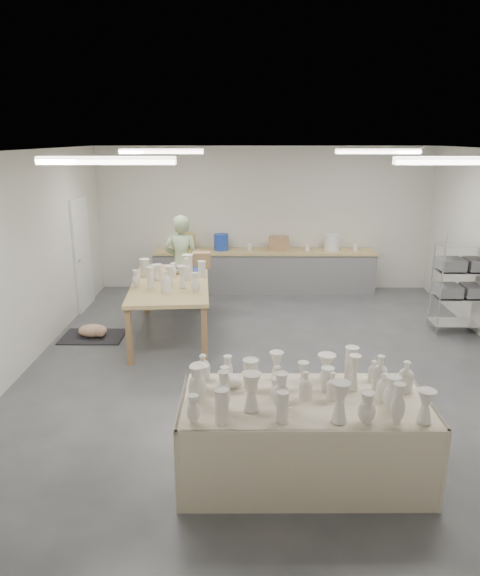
{
  "coord_description": "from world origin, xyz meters",
  "views": [
    {
      "loc": [
        -0.39,
        -6.81,
        3.17
      ],
      "look_at": [
        -0.47,
        0.37,
        1.05
      ],
      "focal_mm": 32.0,
      "sensor_mm": 36.0,
      "label": 1
    }
  ],
  "objects_px": {
    "red_stool": "(185,291)",
    "potter": "(182,263)",
    "drying_table": "(303,434)",
    "work_table": "(174,280)"
  },
  "relations": [
    {
      "from": "red_stool",
      "to": "potter",
      "type": "bearing_deg",
      "value": -90.0
    },
    {
      "from": "drying_table",
      "to": "work_table",
      "type": "xyz_separation_m",
      "value": [
        -1.73,
        3.77,
        0.47
      ]
    },
    {
      "from": "work_table",
      "to": "potter",
      "type": "xyz_separation_m",
      "value": [
        -0.02,
        1.27,
        -0.01
      ]
    },
    {
      "from": "work_table",
      "to": "red_stool",
      "type": "relative_size",
      "value": 6.06
    },
    {
      "from": "red_stool",
      "to": "work_table",
      "type": "bearing_deg",
      "value": -89.39
    },
    {
      "from": "work_table",
      "to": "red_stool",
      "type": "bearing_deg",
      "value": 85.82
    },
    {
      "from": "drying_table",
      "to": "red_stool",
      "type": "distance_m",
      "value": 5.59
    },
    {
      "from": "work_table",
      "to": "red_stool",
      "type": "height_order",
      "value": "work_table"
    },
    {
      "from": "drying_table",
      "to": "potter",
      "type": "height_order",
      "value": "potter"
    },
    {
      "from": "potter",
      "to": "red_stool",
      "type": "bearing_deg",
      "value": -89.48
    }
  ]
}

